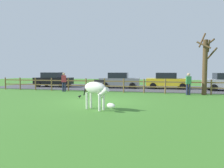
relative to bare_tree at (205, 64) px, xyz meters
name	(u,v)px	position (x,y,z in m)	size (l,w,h in m)	color
ground_plane	(97,101)	(-6.82, -4.96, -2.27)	(60.00, 60.00, 0.00)	#3D7528
parking_asphalt	(125,88)	(-6.82, 4.34, -2.25)	(28.00, 7.40, 0.05)	#47474C
paddock_fence	(114,84)	(-7.01, 0.04, -1.62)	(21.74, 0.11, 1.16)	brown
bare_tree	(205,64)	(0.00, 0.00, 0.00)	(1.49, 1.49, 4.66)	#513A23
zebra	(96,90)	(-6.01, -7.52, -1.35)	(1.82, 1.03, 1.41)	white
crow_on_grass	(80,96)	(-8.34, -4.07, -2.15)	(0.22, 0.10, 0.20)	black
parked_car_yellow	(167,81)	(-2.69, 4.10, -1.43)	(4.09, 2.06, 1.56)	yellow
parked_car_black	(53,79)	(-14.66, 3.45, -1.43)	(4.05, 1.98, 1.56)	black
parked_car_grey	(119,80)	(-7.36, 3.83, -1.43)	(4.12, 2.12, 1.56)	slate
visitor_left_of_tree	(64,81)	(-11.35, -0.44, -1.37)	(0.40, 0.29, 1.64)	#232847
visitor_right_of_tree	(188,83)	(-1.19, -0.42, -1.37)	(0.40, 0.29, 1.64)	#232847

